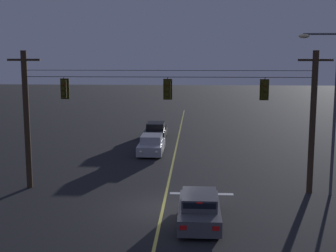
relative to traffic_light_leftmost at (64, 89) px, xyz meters
name	(u,v)px	position (x,y,z in m)	size (l,w,h in m)	color
ground_plane	(163,209)	(5.57, -3.07, -5.55)	(180.00, 180.00, 0.00)	black
lane_centre_stripe	(173,164)	(5.57, 6.02, -5.54)	(0.14, 60.00, 0.01)	#D1C64C
stop_bar_paint	(201,194)	(7.47, -0.58, -5.54)	(3.40, 0.36, 0.01)	silver
signal_span_assembly	(167,119)	(5.57, 0.02, -1.60)	(17.24, 0.32, 7.60)	#38281C
traffic_light_leftmost	(64,89)	(0.00, 0.00, 0.00)	(0.48, 0.41, 1.22)	black
traffic_light_left_inner	(168,89)	(5.61, 0.00, 0.00)	(0.48, 0.41, 1.22)	black
traffic_light_centre	(265,90)	(10.73, 0.00, 0.00)	(0.48, 0.41, 1.22)	black
car_waiting_near_lane	(199,209)	(7.31, -4.87, -4.90)	(1.80, 4.33, 1.39)	#4C4C51
car_oncoming_lead	(151,145)	(3.80, 9.32, -4.90)	(1.80, 4.42, 1.39)	#A5A5AD
car_oncoming_trailing	(156,131)	(3.57, 15.60, -4.90)	(1.80, 4.42, 1.39)	black
street_lamp_corner	(330,100)	(14.02, -0.31, -0.46)	(2.11, 0.30, 8.53)	#4C4F54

